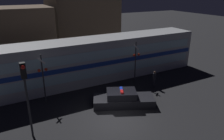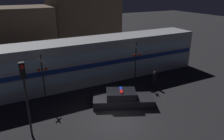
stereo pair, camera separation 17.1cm
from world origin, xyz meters
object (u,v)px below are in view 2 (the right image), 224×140
train (103,58)px  police_car (123,99)px  traffic_light_corner (25,85)px  pedestrian (154,79)px  crossing_signal_near (136,59)px

train → police_car: (-1.12, -5.78, -1.54)m
train → traffic_light_corner: bearing=-140.7°
train → traffic_light_corner: (-7.94, -6.49, 1.37)m
pedestrian → train: bearing=124.5°
police_car → pedestrian: pedestrian is taller
police_car → pedestrian: size_ratio=3.12×
train → police_car: bearing=-100.9°
pedestrian → crossing_signal_near: size_ratio=0.40×
police_car → crossing_signal_near: bearing=69.4°
crossing_signal_near → traffic_light_corner: 10.88m
crossing_signal_near → traffic_light_corner: bearing=-158.7°
traffic_light_corner → train: bearing=39.3°
crossing_signal_near → traffic_light_corner: traffic_light_corner is taller
pedestrian → crossing_signal_near: (-0.85, 1.81, 1.50)m
train → pedestrian: (2.99, -4.36, -1.22)m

